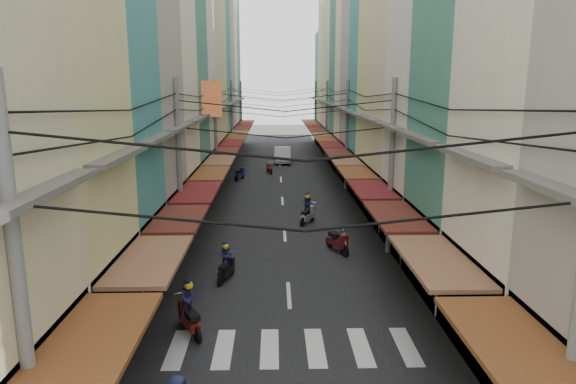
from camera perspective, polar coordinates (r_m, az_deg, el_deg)
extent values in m
plane|color=#62625E|center=(21.85, -0.05, -9.33)|extent=(160.00, 160.00, 0.00)
cube|color=black|center=(41.12, -0.76, 0.88)|extent=(10.00, 80.00, 0.02)
cube|color=gray|center=(41.55, -9.76, 0.85)|extent=(3.00, 80.00, 0.06)
cube|color=gray|center=(41.71, 8.21, 0.94)|extent=(3.00, 80.00, 0.06)
cube|color=silver|center=(16.66, -12.16, -16.70)|extent=(0.55, 2.40, 0.01)
cube|color=silver|center=(16.47, -7.15, -16.87)|extent=(0.55, 2.40, 0.01)
cube|color=silver|center=(16.39, -2.05, -16.93)|extent=(0.55, 2.40, 0.01)
cube|color=silver|center=(16.44, 3.05, -16.85)|extent=(0.55, 2.40, 0.01)
cube|color=silver|center=(16.60, 8.09, -16.66)|extent=(0.55, 2.40, 0.01)
cube|color=silver|center=(16.88, 12.98, -16.35)|extent=(0.55, 2.40, 0.01)
cube|color=brown|center=(11.19, -20.77, -15.12)|extent=(1.80, 4.34, 0.12)
cube|color=#595651|center=(10.47, -25.35, 0.07)|extent=(0.50, 4.24, 0.15)
cube|color=black|center=(16.26, -20.03, -11.76)|extent=(1.20, 4.52, 3.20)
cube|color=brown|center=(15.35, -15.05, -7.25)|extent=(1.80, 4.33, 0.12)
cube|color=#595651|center=(14.83, -18.13, 3.84)|extent=(0.50, 4.23, 0.15)
cube|color=teal|center=(20.10, -24.33, 15.76)|extent=(6.00, 4.30, 19.25)
cube|color=black|center=(20.29, -16.06, -6.73)|extent=(1.20, 4.13, 3.20)
cube|color=#5B231A|center=(19.56, -12.03, -2.93)|extent=(1.80, 3.96, 0.12)
cube|color=#595651|center=(19.16, -14.34, 5.78)|extent=(0.50, 3.87, 0.15)
cube|color=#A29B94|center=(24.60, -20.14, 17.17)|extent=(6.00, 5.14, 20.93)
cube|color=black|center=(24.68, -13.36, -3.24)|extent=(1.20, 4.94, 3.20)
cube|color=maroon|center=(24.09, -10.03, -0.04)|extent=(1.80, 4.73, 0.12)
cube|color=#595651|center=(23.76, -11.86, 7.04)|extent=(0.50, 4.63, 0.15)
cube|color=silver|center=(29.33, -16.73, 13.01)|extent=(6.00, 4.95, 17.43)
cube|color=black|center=(29.49, -11.40, -0.67)|extent=(1.20, 4.75, 3.20)
cube|color=brown|center=(29.00, -8.59, 2.04)|extent=(1.80, 4.56, 0.12)
cube|color=#595651|center=(28.73, -10.08, 7.93)|extent=(0.50, 4.46, 0.15)
cube|color=#448571|center=(34.15, -14.49, 11.99)|extent=(6.00, 4.99, 16.32)
cube|color=black|center=(34.30, -10.01, 1.16)|extent=(1.20, 4.80, 3.20)
cube|color=brown|center=(33.88, -7.58, 3.50)|extent=(1.80, 4.60, 0.12)
cube|color=#595651|center=(33.65, -8.83, 8.55)|extent=(0.50, 4.50, 0.15)
cube|color=silver|center=(39.02, -13.13, 16.84)|extent=(6.00, 4.65, 22.87)
cube|color=black|center=(39.00, -8.98, 2.49)|extent=(1.20, 4.46, 3.20)
cube|color=#5B231A|center=(38.63, -6.84, 4.56)|extent=(1.80, 4.27, 0.12)
cube|color=#595651|center=(38.43, -7.93, 8.99)|extent=(0.50, 4.18, 0.15)
cube|color=beige|center=(43.62, -11.78, 14.85)|extent=(6.00, 4.89, 20.58)
cube|color=black|center=(43.68, -8.19, 3.53)|extent=(1.20, 4.70, 3.20)
cube|color=maroon|center=(43.34, -6.27, 5.38)|extent=(1.80, 4.50, 0.12)
cube|color=#595651|center=(43.16, -7.23, 9.33)|extent=(0.50, 4.40, 0.15)
cube|color=#DDD68A|center=(48.22, -10.73, 13.32)|extent=(6.00, 4.52, 18.44)
cube|color=black|center=(48.31, -7.55, 4.36)|extent=(1.20, 4.34, 3.20)
cube|color=brown|center=(48.01, -5.81, 6.03)|extent=(1.80, 4.16, 0.12)
cube|color=#595651|center=(47.84, -6.67, 9.60)|extent=(0.50, 4.07, 0.15)
cube|color=teal|center=(53.06, -9.93, 14.39)|extent=(6.00, 5.20, 20.63)
cube|color=black|center=(53.10, -7.02, 5.06)|extent=(1.20, 4.99, 3.20)
cube|color=brown|center=(52.83, -5.42, 6.58)|extent=(1.80, 4.78, 0.12)
cube|color=#595651|center=(52.68, -6.21, 9.82)|extent=(0.50, 4.68, 0.15)
cube|color=#A29B94|center=(58.16, -9.24, 15.71)|extent=(6.00, 4.94, 23.70)
cube|color=black|center=(58.11, -6.55, 5.66)|extent=(1.20, 4.74, 3.20)
cube|color=#5B231A|center=(57.87, -5.09, 7.06)|extent=(1.80, 4.55, 0.12)
cube|color=#595651|center=(57.73, -5.80, 10.02)|extent=(0.50, 4.45, 0.15)
cube|color=silver|center=(62.99, -8.59, 14.26)|extent=(6.00, 4.96, 21.12)
cube|color=black|center=(63.02, -6.16, 6.16)|extent=(1.20, 4.76, 3.20)
cube|color=maroon|center=(62.79, -4.81, 7.45)|extent=(1.80, 4.56, 0.12)
cube|color=#595651|center=(62.66, -5.46, 10.18)|extent=(0.50, 4.46, 0.15)
cube|color=#448571|center=(67.93, -8.06, 13.59)|extent=(6.00, 5.04, 19.90)
cube|color=black|center=(67.98, -5.83, 6.59)|extent=(1.20, 4.84, 3.20)
cube|color=brown|center=(67.77, -4.57, 7.79)|extent=(1.80, 4.64, 0.12)
cube|color=#595651|center=(67.65, -5.18, 10.32)|extent=(0.50, 4.54, 0.15)
cube|color=#612B16|center=(32.59, -8.49, 10.21)|extent=(1.20, 0.40, 2.20)
cube|color=brown|center=(11.22, 23.87, -15.31)|extent=(1.80, 4.35, 0.12)
cube|color=#595651|center=(10.56, 28.43, -0.13)|extent=(0.50, 4.25, 0.15)
cube|color=black|center=(16.37, 21.02, -11.68)|extent=(1.20, 4.78, 3.20)
cube|color=brown|center=(15.37, 16.19, -7.30)|extent=(1.80, 4.58, 0.12)
cube|color=#595651|center=(14.89, 19.26, 3.80)|extent=(0.50, 4.48, 0.15)
cube|color=#448571|center=(20.64, 23.23, 9.92)|extent=(6.00, 5.03, 15.08)
cube|color=black|center=(20.76, 15.80, -6.28)|extent=(1.20, 4.83, 3.20)
cube|color=#5B231A|center=(19.98, 11.91, -2.61)|extent=(1.80, 4.63, 0.12)
cube|color=#595651|center=(19.62, 14.15, 5.93)|extent=(0.50, 4.53, 0.15)
cube|color=silver|center=(25.35, 19.09, 17.90)|extent=(6.00, 4.79, 21.66)
cube|color=black|center=(25.30, 12.55, -2.83)|extent=(1.20, 4.60, 3.20)
cube|color=maroon|center=(24.66, 9.31, 0.26)|extent=(1.80, 4.41, 0.12)
cube|color=#595651|center=(24.36, 11.07, 7.19)|extent=(0.50, 4.31, 0.15)
cube|color=beige|center=(29.71, 15.80, 16.24)|extent=(6.00, 4.52, 20.74)
cube|color=black|center=(29.70, 10.41, -0.54)|extent=(1.20, 4.34, 3.20)
cube|color=brown|center=(29.16, 7.63, 2.13)|extent=(1.80, 4.16, 0.12)
cube|color=#595651|center=(28.92, 9.08, 7.99)|extent=(0.50, 4.07, 0.15)
cube|color=#DDD68A|center=(33.79, 13.30, 10.19)|extent=(6.00, 4.12, 14.13)
cube|color=black|center=(33.86, 8.93, 1.05)|extent=(1.20, 3.96, 3.20)
cube|color=brown|center=(33.38, 6.47, 3.41)|extent=(1.80, 3.79, 0.12)
cube|color=#595651|center=(33.17, 7.72, 8.53)|extent=(0.50, 3.71, 0.15)
cube|color=teal|center=(37.93, 11.78, 13.11)|extent=(6.00, 4.40, 17.68)
cube|color=black|center=(37.99, 7.79, 2.28)|extent=(1.20, 4.23, 3.20)
cube|color=#5B231A|center=(37.57, 5.58, 4.38)|extent=(1.80, 4.05, 0.12)
cube|color=#595651|center=(37.38, 6.68, 8.94)|extent=(0.50, 3.96, 0.15)
cube|color=#A29B94|center=(42.47, 10.50, 16.34)|extent=(6.00, 4.64, 22.59)
cube|color=black|center=(42.40, 6.82, 3.31)|extent=(1.20, 4.45, 3.20)
cube|color=maroon|center=(42.02, 4.83, 5.20)|extent=(1.80, 4.26, 0.12)
cube|color=#595651|center=(41.85, 5.80, 9.28)|extent=(0.50, 4.17, 0.15)
cube|color=silver|center=(46.65, 9.34, 15.15)|extent=(6.00, 4.00, 21.25)
cube|color=black|center=(46.63, 6.06, 4.12)|extent=(1.20, 3.84, 3.20)
cube|color=brown|center=(46.29, 4.25, 5.84)|extent=(1.80, 3.68, 0.12)
cube|color=#595651|center=(46.13, 5.12, 9.54)|extent=(0.50, 3.60, 0.15)
cube|color=#448571|center=(51.11, 8.40, 15.49)|extent=(6.00, 5.01, 22.33)
cube|color=black|center=(51.06, 5.40, 4.82)|extent=(1.20, 4.81, 3.20)
cube|color=brown|center=(50.75, 3.74, 6.39)|extent=(1.80, 4.61, 0.12)
cube|color=#595651|center=(50.61, 4.53, 9.77)|extent=(0.50, 4.51, 0.15)
cube|color=silver|center=(55.98, 7.46, 13.87)|extent=(6.00, 5.00, 19.71)
cube|color=black|center=(56.00, 4.80, 5.46)|extent=(1.20, 4.80, 3.20)
cube|color=#5B231A|center=(55.71, 3.28, 6.90)|extent=(1.80, 4.60, 0.12)
cube|color=#595651|center=(55.59, 3.99, 9.98)|extent=(0.50, 4.50, 0.15)
cube|color=beige|center=(60.56, 6.74, 12.39)|extent=(6.00, 4.32, 16.86)
cube|color=black|center=(60.60, 4.32, 5.97)|extent=(1.20, 4.15, 3.20)
cube|color=maroon|center=(60.34, 2.91, 7.29)|extent=(1.80, 3.97, 0.12)
cube|color=#595651|center=(60.22, 3.57, 10.14)|extent=(0.50, 3.89, 0.15)
cube|color=#DDD68A|center=(64.88, 6.22, 13.74)|extent=(6.00, 4.33, 19.96)
cube|color=black|center=(64.89, 3.94, 6.37)|extent=(1.20, 4.16, 3.20)
cube|color=brown|center=(64.64, 2.62, 7.61)|extent=(1.80, 3.99, 0.12)
cube|color=#595651|center=(64.53, 3.23, 10.27)|extent=(0.50, 3.90, 0.15)
cube|color=teal|center=(69.42, 5.65, 11.32)|extent=(6.00, 4.88, 14.34)
cube|color=black|center=(69.45, 3.58, 6.75)|extent=(1.20, 4.68, 3.20)
cube|color=brown|center=(69.22, 2.35, 7.91)|extent=(1.80, 4.49, 0.12)
cube|color=#595651|center=(69.12, 2.91, 10.38)|extent=(0.50, 4.39, 0.15)
cylinder|color=slate|center=(10.19, -27.48, -11.66)|extent=(0.26, 0.26, 8.20)
cylinder|color=slate|center=(24.06, -12.00, 2.53)|extent=(0.26, 0.26, 8.20)
cylinder|color=slate|center=(24.27, 11.42, 2.64)|extent=(0.26, 0.26, 8.20)
cylinder|color=slate|center=(38.79, -8.04, 6.20)|extent=(0.26, 0.26, 8.20)
cylinder|color=slate|center=(38.92, 6.54, 6.26)|extent=(0.26, 0.26, 8.20)
cylinder|color=slate|center=(53.66, -6.25, 7.83)|extent=(0.26, 0.26, 8.20)
cylinder|color=slate|center=(53.76, 4.32, 7.87)|extent=(0.26, 0.26, 8.20)
cylinder|color=slate|center=(68.59, -5.23, 8.75)|extent=(0.26, 0.26, 8.20)
cylinder|color=slate|center=(68.67, 3.06, 8.79)|extent=(0.26, 0.26, 8.20)
imported|color=#B9B8BC|center=(52.38, -0.60, 3.28)|extent=(5.55, 2.25, 1.95)
imported|color=black|center=(20.70, 21.87, -11.50)|extent=(1.73, 1.03, 1.11)
cylinder|color=black|center=(17.98, -10.47, -13.50)|extent=(0.10, 0.54, 0.54)
cylinder|color=black|center=(16.79, -11.20, -15.47)|extent=(0.10, 0.54, 0.54)
cube|color=maroon|center=(17.31, -10.84, -13.96)|extent=(0.35, 1.20, 0.29)
cube|color=black|center=(16.94, -11.03, -13.39)|extent=(0.33, 0.57, 0.19)
cube|color=maroon|center=(17.72, -10.57, -12.46)|extent=(0.31, 0.29, 0.57)
imported|color=#21224F|center=(17.25, -10.86, -13.56)|extent=(0.55, 0.39, 1.38)
sphere|color=yellow|center=(16.83, -11.00, -10.36)|extent=(0.29, 0.29, 0.29)
cylinder|color=black|center=(30.21, 2.09, -2.74)|extent=(0.10, 0.52, 0.52)
cylinder|color=black|center=(28.95, 2.25, -3.40)|extent=(0.10, 0.52, 0.52)
cube|color=gray|center=(29.54, 2.17, -2.76)|extent=(0.34, 1.16, 0.28)
cube|color=black|center=(29.22, 2.21, -2.32)|extent=(0.32, 0.55, 0.18)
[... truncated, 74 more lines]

